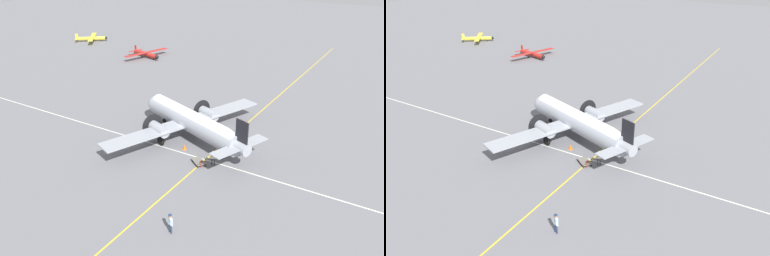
% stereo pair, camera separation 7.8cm
% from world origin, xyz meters
% --- Properties ---
extents(ground_plane, '(300.00, 300.00, 0.00)m').
position_xyz_m(ground_plane, '(0.00, 0.00, 0.00)').
color(ground_plane, slate).
extents(apron_line_eastwest, '(120.00, 0.16, 0.01)m').
position_xyz_m(apron_line_eastwest, '(0.00, 3.94, 0.00)').
color(apron_line_eastwest, gold).
rests_on(apron_line_eastwest, ground_plane).
extents(apron_line_northsouth, '(0.16, 120.00, 0.01)m').
position_xyz_m(apron_line_northsouth, '(3.52, 0.00, 0.00)').
color(apron_line_northsouth, silver).
rests_on(apron_line_northsouth, ground_plane).
extents(airliner_main, '(22.50, 18.50, 5.64)m').
position_xyz_m(airliner_main, '(-0.14, -0.37, 2.48)').
color(airliner_main, '#9399A3').
rests_on(airliner_main, ground_plane).
extents(crew_foreground, '(0.41, 0.60, 1.88)m').
position_xyz_m(crew_foreground, '(15.71, 7.47, 1.18)').
color(crew_foreground, navy).
rests_on(crew_foreground, ground_plane).
extents(passenger_boarding, '(0.40, 0.52, 1.79)m').
position_xyz_m(passenger_boarding, '(4.12, 5.25, 1.10)').
color(passenger_boarding, '#2D2D33').
rests_on(passenger_boarding, ground_plane).
extents(suitcase_near_door, '(0.47, 0.13, 0.60)m').
position_xyz_m(suitcase_near_door, '(5.04, 4.25, 0.28)').
color(suitcase_near_door, maroon).
rests_on(suitcase_near_door, ground_plane).
extents(suitcase_upright_spare, '(0.35, 0.12, 0.58)m').
position_xyz_m(suitcase_upright_spare, '(4.84, 4.14, 0.27)').
color(suitcase_upright_spare, '#232328').
rests_on(suitcase_upright_spare, ground_plane).
extents(baggage_cart, '(2.01, 2.18, 0.56)m').
position_xyz_m(baggage_cart, '(4.68, 3.74, 0.28)').
color(baggage_cart, '#6B665B').
rests_on(baggage_cart, ground_plane).
extents(light_aircraft_distant, '(11.27, 8.56, 2.15)m').
position_xyz_m(light_aircraft_distant, '(-29.04, -29.65, 0.87)').
color(light_aircraft_distant, '#B2231E').
rests_on(light_aircraft_distant, ground_plane).
extents(light_aircraft_taxiing, '(9.30, 8.35, 2.10)m').
position_xyz_m(light_aircraft_taxiing, '(-34.82, -52.15, 0.86)').
color(light_aircraft_taxiing, yellow).
rests_on(light_aircraft_taxiing, ground_plane).
extents(traffic_cone, '(0.49, 0.49, 0.65)m').
position_xyz_m(traffic_cone, '(2.66, 0.56, 0.30)').
color(traffic_cone, orange).
rests_on(traffic_cone, ground_plane).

